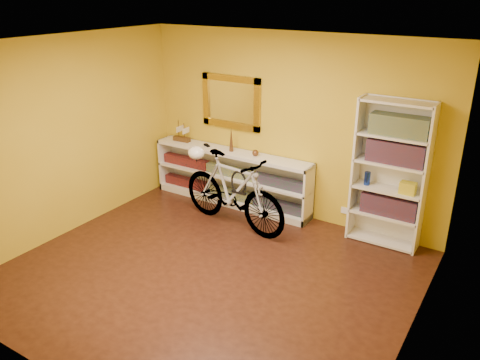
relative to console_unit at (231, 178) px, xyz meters
The scene contains 24 objects.
floor 2.05m from the console_unit, 64.75° to the right, with size 4.50×4.00×0.01m, color black.
ceiling 2.96m from the console_unit, 64.75° to the right, with size 4.50×4.00×0.01m, color silver.
back_wall 1.24m from the console_unit, 12.52° to the left, with size 4.50×0.01×2.60m, color gold.
left_wall 2.45m from the console_unit, 127.63° to the right, with size 0.01×4.00×2.60m, color gold.
right_wall 3.71m from the console_unit, 30.26° to the right, with size 0.01×4.00×2.60m, color gold.
gilt_mirror 1.14m from the console_unit, 122.09° to the left, with size 0.98×0.06×0.78m, color olive.
wall_socket 1.77m from the console_unit, ahead, with size 0.09×0.01×0.09m, color silver.
console_unit is the anchor object (origin of this frame).
cd_row_lower 0.26m from the console_unit, 90.00° to the right, with size 2.50×0.13×0.14m, color black.
cd_row_upper 0.11m from the console_unit, 90.00° to the right, with size 2.50×0.13×0.14m, color navy.
model_ship 1.11m from the console_unit, behind, with size 0.28×0.11×0.34m, color #3B2510, non-canonical shape.
toy_car 0.62m from the console_unit, behind, with size 0.00×0.00×0.00m, color black.
bronze_ornament 0.61m from the console_unit, ahead, with size 0.06×0.06×0.37m, color #56341D.
decorative_orb 0.63m from the console_unit, ahead, with size 0.09×0.09×0.09m, color #56341D.
bookcase 2.40m from the console_unit, ahead, with size 0.90×0.30×1.90m, color silver, non-canonical shape.
book_row_a 2.40m from the console_unit, ahead, with size 0.70×0.22×0.26m, color maroon.
book_row_b 2.53m from the console_unit, ahead, with size 0.70×0.22×0.28m, color maroon.
book_row_c 2.66m from the console_unit, ahead, with size 0.70×0.22×0.25m, color navy.
travel_mug 2.12m from the console_unit, ahead, with size 0.08×0.08×0.17m, color navy.
red_tin 2.42m from the console_unit, ahead, with size 0.13×0.13×0.16m, color maroon.
yellow_bag 2.63m from the console_unit, ahead, with size 0.19×0.13×0.15m, color gold.
bicycle 0.77m from the console_unit, 55.29° to the right, with size 1.80×0.47×1.06m, color silver.
helmet 0.77m from the console_unit, 115.12° to the right, with size 0.25×0.24×0.19m, color white.
u_lock 0.88m from the console_unit, 49.99° to the right, with size 0.24×0.24×0.03m, color black.
Camera 1 is at (2.88, -3.89, 3.14)m, focal length 36.10 mm.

